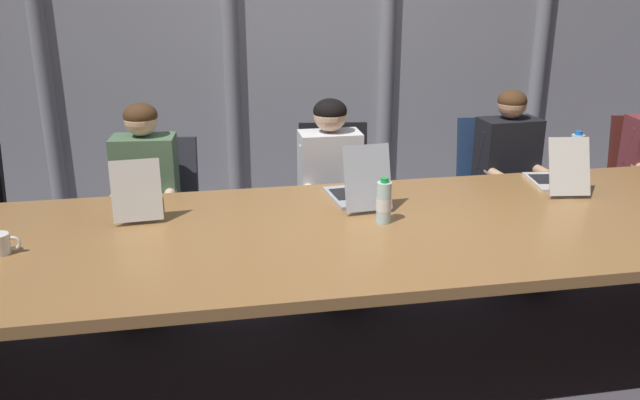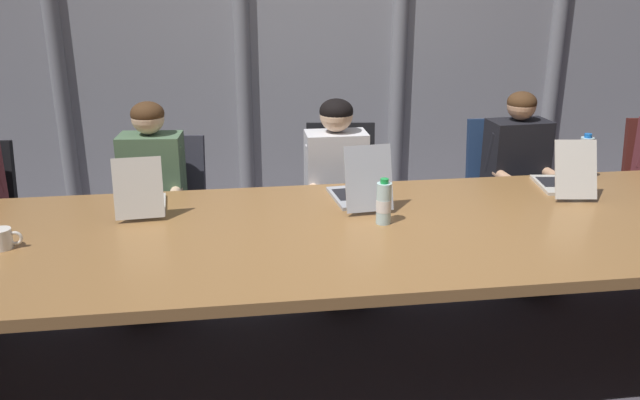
# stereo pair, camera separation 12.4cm
# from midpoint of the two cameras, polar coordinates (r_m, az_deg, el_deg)

# --- Properties ---
(ground_plane) EXTENTS (14.68, 14.68, 0.00)m
(ground_plane) POSITION_cam_midpoint_polar(r_m,az_deg,el_deg) (3.42, 3.54, -13.58)
(ground_plane) COLOR #47424C
(conference_table) EXTENTS (5.05, 1.34, 0.72)m
(conference_table) POSITION_cam_midpoint_polar(r_m,az_deg,el_deg) (3.14, 3.76, -4.28)
(conference_table) COLOR olive
(conference_table) RESTS_ON ground_plane
(curtain_backdrop) EXTENTS (7.34, 0.17, 2.82)m
(curtain_backdrop) POSITION_cam_midpoint_polar(r_m,az_deg,el_deg) (5.07, -2.28, 14.23)
(curtain_backdrop) COLOR #9999A0
(curtain_backdrop) RESTS_ON ground_plane
(laptop_left_mid) EXTENTS (0.25, 0.39, 0.30)m
(laptop_left_mid) POSITION_cam_midpoint_polar(r_m,az_deg,el_deg) (3.35, -16.42, -0.21)
(laptop_left_mid) COLOR beige
(laptop_left_mid) RESTS_ON conference_table
(laptop_center) EXTENTS (0.28, 0.45, 0.33)m
(laptop_center) POSITION_cam_midpoint_polar(r_m,az_deg,el_deg) (3.38, 2.22, 0.82)
(laptop_center) COLOR #A8ADB7
(laptop_center) RESTS_ON conference_table
(laptop_right_mid) EXTENTS (0.27, 0.46, 0.31)m
(laptop_right_mid) POSITION_cam_midpoint_polar(r_m,az_deg,el_deg) (3.81, 18.83, 1.89)
(laptop_right_mid) COLOR beige
(laptop_right_mid) RESTS_ON conference_table
(office_chair_left_mid) EXTENTS (0.60, 0.61, 0.90)m
(office_chair_left_mid) POSITION_cam_midpoint_polar(r_m,az_deg,el_deg) (4.13, -14.39, -2.95)
(office_chair_left_mid) COLOR #2D2D38
(office_chair_left_mid) RESTS_ON ground_plane
(office_chair_center) EXTENTS (0.60, 0.61, 0.94)m
(office_chair_center) POSITION_cam_midpoint_polar(r_m,az_deg,el_deg) (4.19, 0.40, -1.84)
(office_chair_center) COLOR black
(office_chair_center) RESTS_ON ground_plane
(office_chair_right_mid) EXTENTS (0.60, 0.60, 0.93)m
(office_chair_right_mid) POSITION_cam_midpoint_polar(r_m,az_deg,el_deg) (4.51, 14.00, -0.90)
(office_chair_right_mid) COLOR navy
(office_chair_right_mid) RESTS_ON ground_plane
(person_left_mid) EXTENTS (0.40, 0.57, 1.15)m
(person_left_mid) POSITION_cam_midpoint_polar(r_m,az_deg,el_deg) (3.89, -15.77, 0.41)
(person_left_mid) COLOR #4C6B4C
(person_left_mid) RESTS_ON ground_plane
(person_center) EXTENTS (0.37, 0.55, 1.14)m
(person_center) POSITION_cam_midpoint_polar(r_m,az_deg,el_deg) (3.93, 0.18, 1.37)
(person_center) COLOR silver
(person_center) RESTS_ON ground_plane
(person_right_mid) EXTENTS (0.40, 0.56, 1.16)m
(person_right_mid) POSITION_cam_midpoint_polar(r_m,az_deg,el_deg) (4.29, 15.47, 2.15)
(person_right_mid) COLOR black
(person_right_mid) RESTS_ON ground_plane
(water_bottle_primary) EXTENTS (0.08, 0.08, 0.26)m
(water_bottle_primary) POSITION_cam_midpoint_polar(r_m,az_deg,el_deg) (4.06, 20.38, 3.63)
(water_bottle_primary) COLOR silver
(water_bottle_primary) RESTS_ON conference_table
(water_bottle_secondary) EXTENTS (0.07, 0.07, 0.22)m
(water_bottle_secondary) POSITION_cam_midpoint_polar(r_m,az_deg,el_deg) (3.10, 4.39, -0.21)
(water_bottle_secondary) COLOR silver
(water_bottle_secondary) RESTS_ON conference_table
(coffee_mug_far) EXTENTS (0.13, 0.09, 0.09)m
(coffee_mug_far) POSITION_cam_midpoint_polar(r_m,az_deg,el_deg) (3.11, -26.92, -3.41)
(coffee_mug_far) COLOR white
(coffee_mug_far) RESTS_ON conference_table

